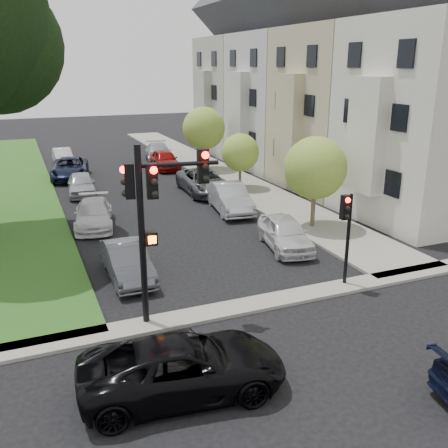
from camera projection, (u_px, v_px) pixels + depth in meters
name	position (u px, v px, depth m)	size (l,w,h in m)	color
ground	(287.00, 333.00, 15.10)	(140.00, 140.00, 0.00)	black
sidewalk_right	(210.00, 168.00, 38.65)	(3.50, 44.00, 0.12)	gray
sidewalk_cross	(258.00, 304.00, 16.84)	(60.00, 1.00, 0.12)	gray
house_a	(433.00, 82.00, 24.57)	(7.70, 7.55, 15.97)	beige
house_b	(343.00, 78.00, 31.16)	(7.70, 7.55, 15.97)	tan
house_c	(284.00, 76.00, 37.75)	(7.70, 7.55, 15.97)	#B0B0B0
house_d	(243.00, 74.00, 44.34)	(7.70, 7.55, 15.97)	#A49F8F
small_tree_a	(315.00, 168.00, 23.90)	(3.03, 3.03, 4.54)	#3E3527
small_tree_b	(240.00, 152.00, 31.76)	(2.41, 2.41, 3.62)	#3E3527
small_tree_c	(204.00, 128.00, 37.33)	(3.19, 3.19, 4.78)	#3E3527
traffic_signal_main	(155.00, 203.00, 14.65)	(2.76, 0.72, 5.64)	black
traffic_signal_secondary	(346.00, 223.00, 17.57)	(0.43, 0.35, 3.48)	black
car_cross_near	(183.00, 367.00, 12.21)	(2.35, 5.09, 1.42)	black
car_parked_0	(285.00, 233.00, 21.90)	(1.66, 4.13, 1.41)	silver
car_parked_1	(230.00, 198.00, 27.41)	(1.63, 4.68, 1.54)	#999BA0
car_parked_2	(204.00, 182.00, 31.31)	(2.45, 5.32, 1.48)	#3F4247
car_parked_3	(165.00, 160.00, 38.46)	(1.74, 4.34, 1.48)	maroon
car_parked_4	(159.00, 153.00, 41.50)	(2.05, 5.05, 1.46)	#999BA0
car_parked_5	(127.00, 262.00, 18.82)	(1.41, 4.06, 1.34)	#3F4247
car_parked_6	(94.00, 214.00, 24.85)	(1.81, 4.45, 1.29)	silver
car_parked_7	(81.00, 184.00, 30.89)	(1.62, 4.03, 1.37)	#999BA0
car_parked_8	(70.00, 168.00, 35.34)	(2.43, 5.26, 1.46)	black
car_parked_9	(63.00, 156.00, 40.46)	(1.34, 3.85, 1.27)	silver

